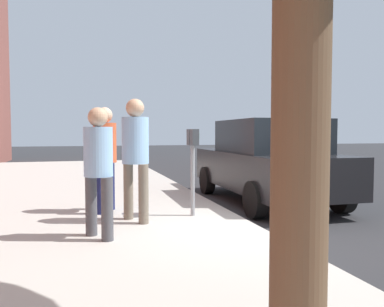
# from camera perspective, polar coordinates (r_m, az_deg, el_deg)

# --- Properties ---
(ground_plane) EXTENTS (80.00, 80.00, 0.00)m
(ground_plane) POSITION_cam_1_polar(r_m,az_deg,el_deg) (5.86, 9.54, -11.79)
(ground_plane) COLOR #2B2B2D
(ground_plane) RESTS_ON ground
(sidewalk_slab) EXTENTS (28.00, 6.00, 0.15)m
(sidewalk_slab) POSITION_cam_1_polar(r_m,az_deg,el_deg) (5.33, -21.82, -12.65)
(sidewalk_slab) COLOR #B7B2A8
(sidewalk_slab) RESTS_ON ground_plane
(parking_meter) EXTENTS (0.36, 0.12, 1.41)m
(parking_meter) POSITION_cam_1_polar(r_m,az_deg,el_deg) (6.24, 0.11, 0.01)
(parking_meter) COLOR gray
(parking_meter) RESTS_ON sidewalk_slab
(pedestrian_at_meter) EXTENTS (0.51, 0.41, 1.86)m
(pedestrian_at_meter) POSITION_cam_1_polar(r_m,az_deg,el_deg) (5.88, -8.39, 0.76)
(pedestrian_at_meter) COLOR #726656
(pedestrian_at_meter) RESTS_ON sidewalk_slab
(pedestrian_bystander) EXTENTS (0.46, 0.36, 1.67)m
(pedestrian_bystander) POSITION_cam_1_polar(r_m,az_deg,el_deg) (5.04, -13.70, -1.32)
(pedestrian_bystander) COLOR #47474C
(pedestrian_bystander) RESTS_ON sidewalk_slab
(parking_officer) EXTENTS (0.49, 0.39, 1.78)m
(parking_officer) POSITION_cam_1_polar(r_m,az_deg,el_deg) (6.70, -12.77, 0.48)
(parking_officer) COLOR #191E4C
(parking_officer) RESTS_ON sidewalk_slab
(parked_sedan_near) EXTENTS (4.44, 2.04, 1.77)m
(parked_sedan_near) POSITION_cam_1_polar(r_m,az_deg,el_deg) (8.40, 10.98, -1.10)
(parked_sedan_near) COLOR black
(parked_sedan_near) RESTS_ON ground_plane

